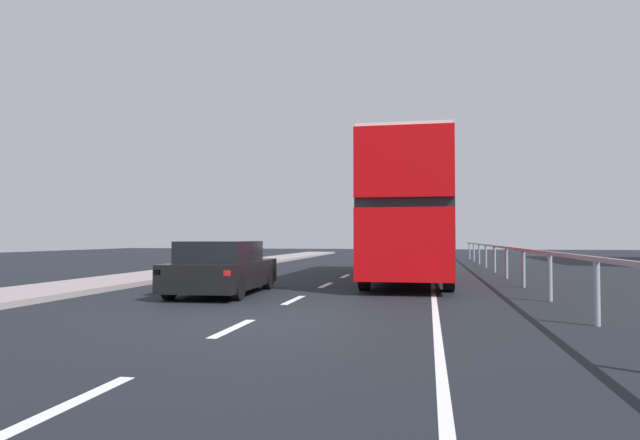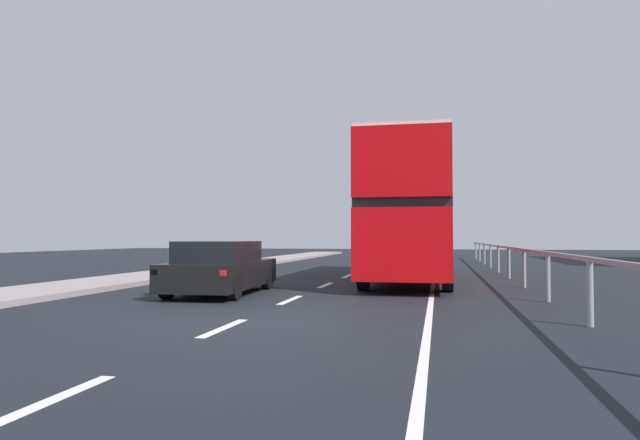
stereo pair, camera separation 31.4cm
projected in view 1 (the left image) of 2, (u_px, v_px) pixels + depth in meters
The scene contains 5 objects.
ground_plane at pixel (254, 321), 9.74m from camera, with size 73.48×120.00×0.10m, color black.
lane_paint_markings at pixel (395, 281), 18.19m from camera, with size 3.27×46.00×0.01m.
bridge_side_railing at pixel (514, 254), 17.53m from camera, with size 0.10×42.00×1.11m.
double_decker_bus_red at pixel (410, 212), 18.88m from camera, with size 2.56×11.36×4.23m.
hatchback_car_near at pixel (222, 268), 14.00m from camera, with size 1.96×4.28×1.33m.
Camera 1 is at (3.00, -9.39, 1.42)m, focal length 31.29 mm.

